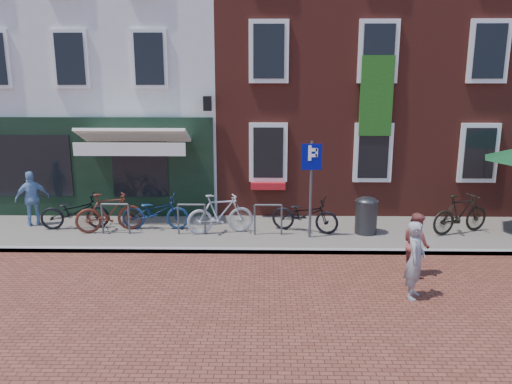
{
  "coord_description": "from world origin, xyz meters",
  "views": [
    {
      "loc": [
        0.43,
        -11.55,
        4.26
      ],
      "look_at": [
        0.19,
        0.67,
        1.37
      ],
      "focal_mm": 35.77,
      "sensor_mm": 36.0,
      "label": 1
    }
  ],
  "objects_px": {
    "bicycle_2": "(156,212)",
    "bicycle_5": "(461,214)",
    "boy": "(416,244)",
    "litter_bin": "(366,213)",
    "cafe_person": "(32,198)",
    "woman": "(415,260)",
    "bicycle_3": "(220,214)",
    "parking_sign": "(311,173)",
    "bicycle_4": "(305,214)",
    "bicycle_0": "(75,212)",
    "bicycle_1": "(109,212)"
  },
  "relations": [
    {
      "from": "bicycle_2",
      "to": "bicycle_5",
      "type": "height_order",
      "value": "bicycle_5"
    },
    {
      "from": "boy",
      "to": "litter_bin",
      "type": "bearing_deg",
      "value": 0.74
    },
    {
      "from": "bicycle_2",
      "to": "cafe_person",
      "type": "bearing_deg",
      "value": 84.95
    },
    {
      "from": "woman",
      "to": "bicycle_3",
      "type": "height_order",
      "value": "woman"
    },
    {
      "from": "parking_sign",
      "to": "bicycle_4",
      "type": "relative_size",
      "value": 1.38
    },
    {
      "from": "parking_sign",
      "to": "woman",
      "type": "distance_m",
      "value": 3.88
    },
    {
      "from": "parking_sign",
      "to": "cafe_person",
      "type": "xyz_separation_m",
      "value": [
        -7.58,
        0.97,
        -0.93
      ]
    },
    {
      "from": "litter_bin",
      "to": "parking_sign",
      "type": "xyz_separation_m",
      "value": [
        -1.51,
        -0.39,
        1.14
      ]
    },
    {
      "from": "bicycle_3",
      "to": "litter_bin",
      "type": "bearing_deg",
      "value": -101.55
    },
    {
      "from": "cafe_person",
      "to": "bicycle_5",
      "type": "xyz_separation_m",
      "value": [
        11.56,
        -0.54,
        -0.23
      ]
    },
    {
      "from": "litter_bin",
      "to": "bicycle_0",
      "type": "height_order",
      "value": "litter_bin"
    },
    {
      "from": "woman",
      "to": "litter_bin",
      "type": "bearing_deg",
      "value": 28.1
    },
    {
      "from": "bicycle_1",
      "to": "bicycle_2",
      "type": "xyz_separation_m",
      "value": [
        1.17,
        0.27,
        -0.05
      ]
    },
    {
      "from": "cafe_person",
      "to": "bicycle_1",
      "type": "height_order",
      "value": "cafe_person"
    },
    {
      "from": "litter_bin",
      "to": "bicycle_0",
      "type": "bearing_deg",
      "value": 178.12
    },
    {
      "from": "litter_bin",
      "to": "bicycle_5",
      "type": "xyz_separation_m",
      "value": [
        2.47,
        0.05,
        -0.01
      ]
    },
    {
      "from": "bicycle_1",
      "to": "bicycle_4",
      "type": "relative_size",
      "value": 0.97
    },
    {
      "from": "litter_bin",
      "to": "bicycle_4",
      "type": "xyz_separation_m",
      "value": [
        -1.6,
        0.11,
        -0.07
      ]
    },
    {
      "from": "parking_sign",
      "to": "boy",
      "type": "distance_m",
      "value": 3.19
    },
    {
      "from": "boy",
      "to": "bicycle_0",
      "type": "bearing_deg",
      "value": 59.57
    },
    {
      "from": "litter_bin",
      "to": "bicycle_3",
      "type": "xyz_separation_m",
      "value": [
        -3.83,
        -0.07,
        -0.01
      ]
    },
    {
      "from": "bicycle_0",
      "to": "bicycle_2",
      "type": "height_order",
      "value": "same"
    },
    {
      "from": "litter_bin",
      "to": "bicycle_3",
      "type": "bearing_deg",
      "value": -178.92
    },
    {
      "from": "bicycle_0",
      "to": "parking_sign",
      "type": "bearing_deg",
      "value": -104.45
    },
    {
      "from": "parking_sign",
      "to": "cafe_person",
      "type": "distance_m",
      "value": 7.69
    },
    {
      "from": "bicycle_2",
      "to": "parking_sign",
      "type": "bearing_deg",
      "value": -99.3
    },
    {
      "from": "boy",
      "to": "bicycle_2",
      "type": "distance_m",
      "value": 6.8
    },
    {
      "from": "litter_bin",
      "to": "woman",
      "type": "bearing_deg",
      "value": -86.71
    },
    {
      "from": "cafe_person",
      "to": "bicycle_0",
      "type": "distance_m",
      "value": 1.35
    },
    {
      "from": "woman",
      "to": "bicycle_2",
      "type": "xyz_separation_m",
      "value": [
        -5.83,
        3.99,
        -0.18
      ]
    },
    {
      "from": "cafe_person",
      "to": "bicycle_1",
      "type": "distance_m",
      "value": 2.37
    },
    {
      "from": "bicycle_5",
      "to": "bicycle_3",
      "type": "bearing_deg",
      "value": 68.77
    },
    {
      "from": "boy",
      "to": "bicycle_1",
      "type": "height_order",
      "value": "boy"
    },
    {
      "from": "cafe_person",
      "to": "bicycle_1",
      "type": "relative_size",
      "value": 0.86
    },
    {
      "from": "parking_sign",
      "to": "bicycle_1",
      "type": "xyz_separation_m",
      "value": [
        -5.28,
        0.4,
        -1.16
      ]
    },
    {
      "from": "boy",
      "to": "bicycle_5",
      "type": "distance_m",
      "value": 3.2
    },
    {
      "from": "litter_bin",
      "to": "bicycle_5",
      "type": "distance_m",
      "value": 2.47
    },
    {
      "from": "bicycle_1",
      "to": "bicycle_5",
      "type": "xyz_separation_m",
      "value": [
        9.26,
        0.03,
        0.0
      ]
    },
    {
      "from": "bicycle_0",
      "to": "bicycle_4",
      "type": "relative_size",
      "value": 1.0
    },
    {
      "from": "litter_bin",
      "to": "bicycle_1",
      "type": "bearing_deg",
      "value": 179.88
    },
    {
      "from": "bicycle_0",
      "to": "woman",
      "type": "bearing_deg",
      "value": -124.95
    },
    {
      "from": "bicycle_3",
      "to": "bicycle_4",
      "type": "distance_m",
      "value": 2.24
    },
    {
      "from": "cafe_person",
      "to": "bicycle_4",
      "type": "height_order",
      "value": "cafe_person"
    },
    {
      "from": "cafe_person",
      "to": "bicycle_5",
      "type": "distance_m",
      "value": 11.57
    },
    {
      "from": "woman",
      "to": "parking_sign",
      "type": "bearing_deg",
      "value": 52.16
    },
    {
      "from": "bicycle_0",
      "to": "bicycle_2",
      "type": "relative_size",
      "value": 1.0
    },
    {
      "from": "cafe_person",
      "to": "bicycle_4",
      "type": "bearing_deg",
      "value": 143.5
    },
    {
      "from": "bicycle_1",
      "to": "litter_bin",
      "type": "bearing_deg",
      "value": -109.96
    },
    {
      "from": "woman",
      "to": "bicycle_5",
      "type": "relative_size",
      "value": 0.87
    },
    {
      "from": "woman",
      "to": "cafe_person",
      "type": "bearing_deg",
      "value": 90.01
    }
  ]
}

